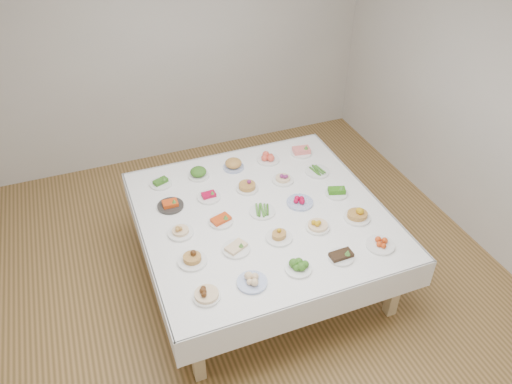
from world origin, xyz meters
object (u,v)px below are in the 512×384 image
object	(u,v)px
display_table	(262,219)
dish_12	(262,211)
dish_24	(301,150)
dish_0	(206,292)

from	to	relation	value
display_table	dish_12	bearing A→B (deg)	34.22
display_table	dish_24	bearing A→B (deg)	45.28
display_table	dish_0	bearing A→B (deg)	-134.39
dish_0	dish_12	xyz separation A→B (m)	(0.75, 0.77, -0.03)
dish_0	dish_24	bearing A→B (deg)	45.45
dish_0	dish_24	world-z (taller)	dish_0
display_table	dish_24	distance (m)	1.07
display_table	dish_0	distance (m)	1.08
dish_0	dish_24	distance (m)	2.14
dish_0	dish_12	world-z (taller)	dish_0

